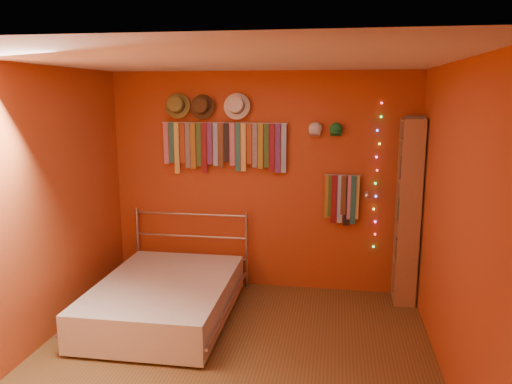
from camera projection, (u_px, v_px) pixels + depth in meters
The scene contains 16 objects.
ground at pixel (231, 360), 4.28m from camera, with size 3.50×3.50×0.00m, color brown.
back_wall at pixel (262, 182), 5.74m from camera, with size 3.50×0.02×2.50m, color maroon.
right_wall at pixel (456, 228), 3.76m from camera, with size 0.02×3.50×2.50m, color maroon.
left_wall at pixel (32, 211), 4.32m from camera, with size 0.02×3.50×2.50m, color maroon.
ceiling at pixel (228, 60), 3.80m from camera, with size 3.50×3.50×0.02m, color white.
tie_rack at pixel (224, 145), 5.66m from camera, with size 1.45×0.03×0.60m.
small_tie_rack at pixel (342, 197), 5.56m from camera, with size 0.40×0.03×0.58m.
fedora_olive at pixel (177, 105), 5.63m from camera, with size 0.29×0.16×0.29m.
fedora_brown at pixel (202, 106), 5.59m from camera, with size 0.28×0.15×0.28m.
fedora_white at pixel (236, 106), 5.52m from camera, with size 0.30×0.16×0.29m.
cap_white at pixel (315, 129), 5.47m from camera, with size 0.16×0.21×0.16m.
cap_green at pixel (336, 129), 5.44m from camera, with size 0.16×0.20×0.16m.
fairy_lights at pixel (377, 177), 5.48m from camera, with size 0.06×0.02×1.62m.
reading_lamp at pixel (367, 195), 5.34m from camera, with size 0.07×0.29×0.09m.
bookshelf at pixel (412, 211), 5.31m from camera, with size 0.25×0.34×2.00m.
bed at pixel (165, 298), 5.05m from camera, with size 1.38×1.89×0.91m.
Camera 1 is at (0.85, -3.84, 2.24)m, focal length 35.00 mm.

